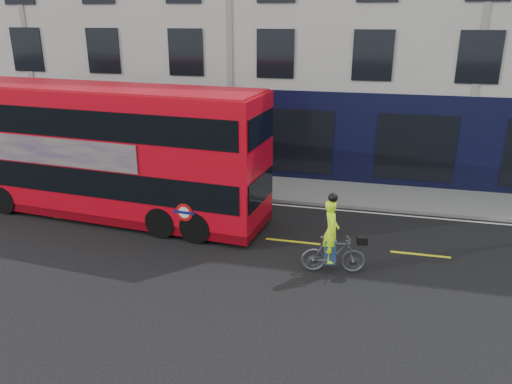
% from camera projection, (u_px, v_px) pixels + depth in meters
% --- Properties ---
extents(ground, '(120.00, 120.00, 0.00)m').
position_uv_depth(ground, '(161.00, 248.00, 15.87)').
color(ground, black).
rests_on(ground, ground).
extents(pavement, '(60.00, 3.00, 0.12)m').
position_uv_depth(pavement, '(222.00, 184.00, 21.81)').
color(pavement, gray).
rests_on(pavement, ground).
extents(kerb, '(60.00, 0.12, 0.13)m').
position_uv_depth(kerb, '(211.00, 195.00, 20.43)').
color(kerb, slate).
rests_on(kerb, ground).
extents(building_terrace, '(50.00, 10.07, 15.00)m').
position_uv_depth(building_terrace, '(257.00, 6.00, 25.25)').
color(building_terrace, '#BAB8B0').
rests_on(building_terrace, ground).
extents(road_edge_line, '(58.00, 0.10, 0.01)m').
position_uv_depth(road_edge_line, '(209.00, 199.00, 20.18)').
color(road_edge_line, silver).
rests_on(road_edge_line, ground).
extents(lane_dashes, '(58.00, 0.12, 0.01)m').
position_uv_depth(lane_dashes, '(179.00, 230.00, 17.25)').
color(lane_dashes, yellow).
rests_on(lane_dashes, ground).
extents(bus, '(11.91, 3.72, 4.73)m').
position_uv_depth(bus, '(107.00, 151.00, 17.81)').
color(bus, red).
rests_on(bus, ground).
extents(cyclist, '(1.91, 0.82, 2.41)m').
position_uv_depth(cyclist, '(333.00, 246.00, 14.16)').
color(cyclist, '#4F5155').
rests_on(cyclist, ground).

